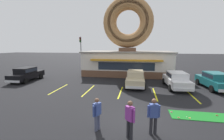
# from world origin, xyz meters

# --- Properties ---
(ground_plane) EXTENTS (160.00, 160.00, 0.00)m
(ground_plane) POSITION_xyz_m (0.00, 0.00, 0.00)
(ground_plane) COLOR black
(donut_shop_building) EXTENTS (12.30, 6.75, 10.96)m
(donut_shop_building) POSITION_xyz_m (-1.52, 13.94, 3.74)
(donut_shop_building) COLOR brown
(donut_shop_building) RESTS_ON ground
(putting_mat) EXTENTS (3.46, 1.23, 0.03)m
(putting_mat) POSITION_xyz_m (3.73, 1.13, 0.01)
(putting_mat) COLOR #197523
(putting_mat) RESTS_ON ground
(mini_donut_near_left) EXTENTS (0.13, 0.13, 0.04)m
(mini_donut_near_left) POSITION_xyz_m (2.99, 0.71, 0.05)
(mini_donut_near_left) COLOR #E5C666
(mini_donut_near_left) RESTS_ON putting_mat
(mini_donut_near_right) EXTENTS (0.13, 0.13, 0.04)m
(mini_donut_near_right) POSITION_xyz_m (4.69, 1.35, 0.05)
(mini_donut_near_right) COLOR brown
(mini_donut_near_right) RESTS_ON putting_mat
(mini_donut_mid_left) EXTENTS (0.13, 0.13, 0.04)m
(mini_donut_mid_left) POSITION_xyz_m (2.14, 1.36, 0.05)
(mini_donut_mid_left) COLOR #D8667F
(mini_donut_mid_left) RESTS_ON putting_mat
(mini_donut_mid_centre) EXTENTS (0.13, 0.13, 0.04)m
(mini_donut_mid_centre) POSITION_xyz_m (2.38, 0.66, 0.05)
(mini_donut_mid_centre) COLOR #A5724C
(mini_donut_mid_centre) RESTS_ON putting_mat
(golf_ball) EXTENTS (0.04, 0.04, 0.04)m
(golf_ball) POSITION_xyz_m (2.86, 0.83, 0.05)
(golf_ball) COLOR white
(golf_ball) RESTS_ON putting_mat
(car_champagne) EXTENTS (1.98, 4.56, 1.60)m
(car_champagne) POSITION_xyz_m (-0.22, 7.41, 0.87)
(car_champagne) COLOR #BCAD89
(car_champagne) RESTS_ON ground
(car_black) EXTENTS (2.06, 4.60, 1.60)m
(car_black) POSITION_xyz_m (-13.00, 7.56, 0.87)
(car_black) COLOR black
(car_black) RESTS_ON ground
(car_white) EXTENTS (2.13, 4.63, 1.60)m
(car_white) POSITION_xyz_m (3.79, 7.38, 0.87)
(car_white) COLOR silver
(car_white) RESTS_ON ground
(car_teal) EXTENTS (2.20, 4.66, 1.60)m
(car_teal) POSITION_xyz_m (7.35, 7.68, 0.87)
(car_teal) COLOR #196066
(car_teal) RESTS_ON ground
(pedestrian_blue_sweater_man) EXTENTS (0.59, 0.31, 1.74)m
(pedestrian_blue_sweater_man) POSITION_xyz_m (0.77, -1.20, 0.97)
(pedestrian_blue_sweater_man) COLOR #232328
(pedestrian_blue_sweater_man) RESTS_ON ground
(pedestrian_hooded_kid) EXTENTS (0.37, 0.56, 1.64)m
(pedestrian_hooded_kid) POSITION_xyz_m (-1.90, -1.30, 0.91)
(pedestrian_hooded_kid) COLOR #474C66
(pedestrian_hooded_kid) RESTS_ON ground
(pedestrian_leather_jacket_man) EXTENTS (0.45, 0.45, 1.76)m
(pedestrian_leather_jacket_man) POSITION_xyz_m (-0.29, -1.71, 0.98)
(pedestrian_leather_jacket_man) COLOR #232328
(pedestrian_leather_jacket_man) RESTS_ON ground
(trash_bin) EXTENTS (0.57, 0.57, 0.97)m
(trash_bin) POSITION_xyz_m (4.70, 10.59, 0.50)
(trash_bin) COLOR #1E662D
(trash_bin) RESTS_ON ground
(traffic_light_pole) EXTENTS (0.28, 0.47, 5.80)m
(traffic_light_pole) POSITION_xyz_m (-10.41, 18.47, 3.71)
(traffic_light_pole) COLOR #595B60
(traffic_light_pole) RESTS_ON ground
(parking_stripe_far_left) EXTENTS (0.12, 3.60, 0.01)m
(parking_stripe_far_left) POSITION_xyz_m (-7.47, 5.00, 0.00)
(parking_stripe_far_left) COLOR yellow
(parking_stripe_far_left) RESTS_ON ground
(parking_stripe_left) EXTENTS (0.12, 3.60, 0.01)m
(parking_stripe_left) POSITION_xyz_m (-4.47, 5.00, 0.00)
(parking_stripe_left) COLOR yellow
(parking_stripe_left) RESTS_ON ground
(parking_stripe_mid_left) EXTENTS (0.12, 3.60, 0.01)m
(parking_stripe_mid_left) POSITION_xyz_m (-1.47, 5.00, 0.00)
(parking_stripe_mid_left) COLOR yellow
(parking_stripe_mid_left) RESTS_ON ground
(parking_stripe_centre) EXTENTS (0.12, 3.60, 0.01)m
(parking_stripe_centre) POSITION_xyz_m (1.53, 5.00, 0.00)
(parking_stripe_centre) COLOR yellow
(parking_stripe_centre) RESTS_ON ground
(parking_stripe_mid_right) EXTENTS (0.12, 3.60, 0.01)m
(parking_stripe_mid_right) POSITION_xyz_m (4.53, 5.00, 0.00)
(parking_stripe_mid_right) COLOR yellow
(parking_stripe_mid_right) RESTS_ON ground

